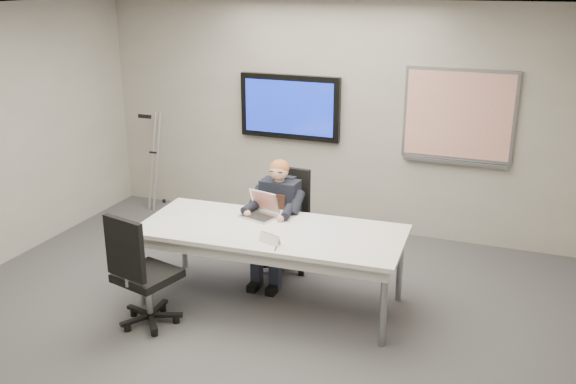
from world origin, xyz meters
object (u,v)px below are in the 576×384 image
(seated_person, at_px, (274,234))
(conference_table, at_px, (271,237))
(office_chair_far, at_px, (283,240))
(laptop, at_px, (261,210))
(office_chair_near, at_px, (145,291))

(seated_person, bearing_deg, conference_table, -69.42)
(office_chair_far, distance_m, seated_person, 0.30)
(seated_person, xyz_separation_m, laptop, (-0.06, -0.19, 0.32))
(conference_table, height_order, office_chair_near, office_chair_near)
(office_chair_near, bearing_deg, seated_person, -105.46)
(office_chair_far, bearing_deg, laptop, -94.56)
(seated_person, bearing_deg, office_chair_far, 90.42)
(conference_table, height_order, office_chair_far, office_chair_far)
(office_chair_near, bearing_deg, laptop, -107.12)
(office_chair_near, distance_m, seated_person, 1.51)
(office_chair_near, relative_size, seated_person, 0.87)
(conference_table, distance_m, seated_person, 0.53)
(seated_person, relative_size, laptop, 3.24)
(office_chair_far, relative_size, seated_person, 0.87)
(conference_table, bearing_deg, office_chair_near, -140.14)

